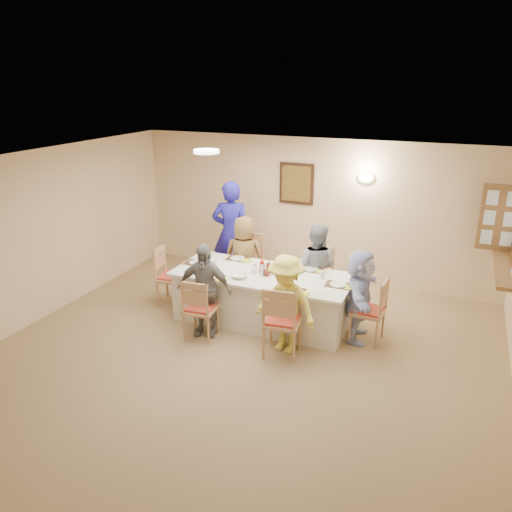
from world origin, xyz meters
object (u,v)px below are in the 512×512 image
at_px(chair_front_left, 201,308).
at_px(diner_right_end, 359,296).
at_px(chair_front_right, 282,320).
at_px(chair_right_end, 368,310).
at_px(diner_back_left, 244,258).
at_px(dining_table, 263,297).
at_px(chair_back_left, 247,265).
at_px(caregiver, 231,233).
at_px(chair_left_end, 172,276).
at_px(diner_front_right, 286,304).
at_px(diner_back_right, 316,268).
at_px(condiment_ketchup, 262,265).
at_px(chair_back_right, 317,278).
at_px(diner_front_left, 204,290).

height_order(chair_front_left, diner_right_end, diner_right_end).
distance_m(chair_front_right, chair_right_end, 1.24).
bearing_deg(diner_back_left, chair_front_left, 79.32).
bearing_deg(chair_front_left, dining_table, -132.24).
height_order(chair_back_left, diner_back_left, diner_back_left).
bearing_deg(caregiver, diner_back_left, 118.44).
relative_size(diner_back_left, diner_right_end, 1.06).
bearing_deg(chair_front_right, dining_table, -60.18).
xyz_separation_m(chair_left_end, chair_right_end, (3.10, 0.00, -0.01)).
xyz_separation_m(dining_table, diner_right_end, (1.42, 0.00, 0.28)).
relative_size(dining_table, chair_right_end, 2.79).
height_order(dining_table, diner_front_right, diner_front_right).
xyz_separation_m(chair_left_end, diner_back_right, (2.15, 0.68, 0.23)).
relative_size(dining_table, chair_front_right, 2.59).
distance_m(chair_front_left, condiment_ketchup, 1.09).
xyz_separation_m(chair_back_left, chair_back_right, (1.20, 0.00, -0.04)).
bearing_deg(chair_right_end, diner_back_right, -121.91).
relative_size(chair_back_left, diner_front_left, 0.76).
bearing_deg(caregiver, chair_front_right, 114.92).
xyz_separation_m(chair_back_right, diner_right_end, (0.82, -0.80, 0.18)).
relative_size(chair_left_end, diner_back_left, 0.68).
xyz_separation_m(chair_back_left, diner_back_left, (0.00, -0.12, 0.18)).
xyz_separation_m(diner_back_left, diner_back_right, (1.20, 0.00, 0.00)).
xyz_separation_m(chair_right_end, diner_front_right, (-0.95, -0.68, 0.21)).
distance_m(chair_front_left, chair_left_end, 1.24).
bearing_deg(chair_back_right, diner_back_right, -88.87).
xyz_separation_m(chair_front_right, diner_back_left, (-1.20, 1.48, 0.19)).
bearing_deg(chair_back_right, chair_front_right, -88.87).
height_order(diner_back_right, diner_right_end, diner_back_right).
xyz_separation_m(caregiver, condiment_ketchup, (1.03, -1.12, -0.04)).
relative_size(chair_right_end, condiment_ketchup, 4.11).
height_order(diner_front_left, diner_right_end, diner_front_left).
distance_m(diner_back_right, diner_front_right, 1.36).
bearing_deg(chair_back_left, diner_back_right, -9.93).
bearing_deg(chair_front_left, diner_back_left, -95.37).
bearing_deg(chair_back_left, dining_table, -57.34).
distance_m(dining_table, diner_back_right, 0.96).
bearing_deg(diner_right_end, condiment_ketchup, 82.14).
xyz_separation_m(diner_back_left, diner_front_left, (0.00, -1.36, -0.02)).
distance_m(chair_back_right, chair_left_end, 2.29).
relative_size(chair_front_right, diner_front_left, 0.75).
bearing_deg(diner_front_right, chair_right_end, 47.04).
bearing_deg(diner_right_end, caregiver, 58.36).
distance_m(chair_back_right, diner_front_left, 1.92).
relative_size(chair_back_left, diner_right_end, 0.78).
distance_m(chair_right_end, condiment_ketchup, 1.63).
relative_size(chair_right_end, diner_back_right, 0.67).
relative_size(diner_back_left, diner_back_right, 0.99).
distance_m(chair_left_end, diner_front_left, 1.19).
bearing_deg(diner_front_right, chair_front_left, -162.85).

